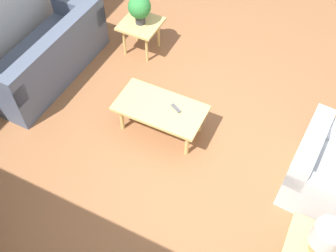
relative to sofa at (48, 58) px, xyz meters
The scene contains 9 objects.
ground_plane 2.39m from the sofa, behind, with size 14.00×14.00×0.00m, color #8E5B38.
sofa is the anchor object (origin of this frame).
armchair 3.89m from the sofa, behind, with size 0.92×1.02×0.76m.
coffee_table 1.88m from the sofa, behind, with size 1.09×0.57×0.43m.
side_table_plant 1.39m from the sofa, 131.14° to the right, with size 0.55×0.55×0.49m.
side_table_lamp 4.10m from the sofa, 163.58° to the left, with size 0.55×0.55×0.49m.
potted_plant 1.45m from the sofa, 131.14° to the right, with size 0.32×0.32×0.43m.
table_lamp 4.13m from the sofa, 163.58° to the left, with size 0.26×0.26×0.43m.
remote_control 2.05m from the sofa, behind, with size 0.16×0.11×0.02m.
Camera 1 is at (-0.94, 2.74, 3.99)m, focal length 42.00 mm.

